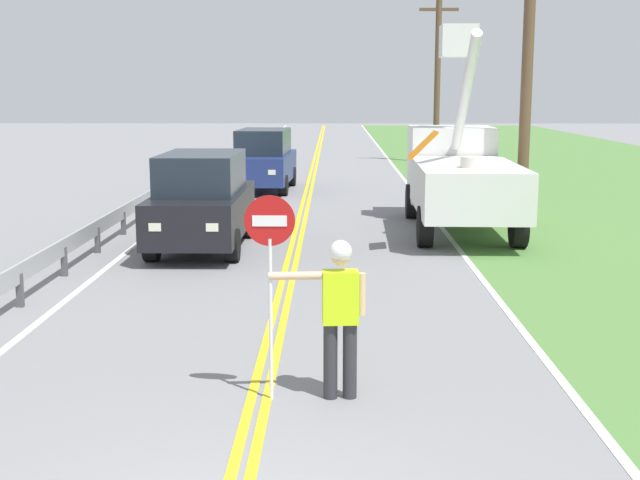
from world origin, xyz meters
name	(u,v)px	position (x,y,z in m)	size (l,w,h in m)	color
centerline_yellow_left	(303,202)	(-0.09, 20.00, 0.01)	(0.11, 110.00, 0.01)	yellow
centerline_yellow_right	(309,202)	(0.09, 20.00, 0.01)	(0.11, 110.00, 0.01)	yellow
edge_line_right	(422,203)	(3.60, 20.00, 0.01)	(0.12, 110.00, 0.01)	silver
edge_line_left	(189,202)	(-3.60, 20.00, 0.01)	(0.12, 110.00, 0.01)	silver
flagger_worker	(339,309)	(0.91, 3.26, 1.05)	(1.09, 0.27, 1.83)	#2D2D33
stop_sign_paddle	(270,251)	(0.14, 3.21, 1.71)	(0.56, 0.04, 2.33)	silver
utility_bucket_truck	(459,173)	(3.97, 15.16, 1.40)	(2.81, 6.86, 5.05)	white
oncoming_suv_nearest	(202,201)	(-2.02, 12.36, 1.06)	(1.94, 4.62, 2.10)	black
oncoming_suv_second	(264,160)	(-1.54, 23.20, 1.06)	(2.09, 4.68, 2.10)	navy
utility_pole_near	(528,47)	(5.60, 15.35, 4.47)	(1.80, 0.28, 8.56)	brown
utility_pole_mid	(437,77)	(5.71, 34.36, 4.00)	(1.80, 0.28, 7.65)	brown
guardrail_left_shoulder	(134,207)	(-4.20, 15.26, 0.52)	(0.10, 32.00, 0.71)	#9EA0A3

